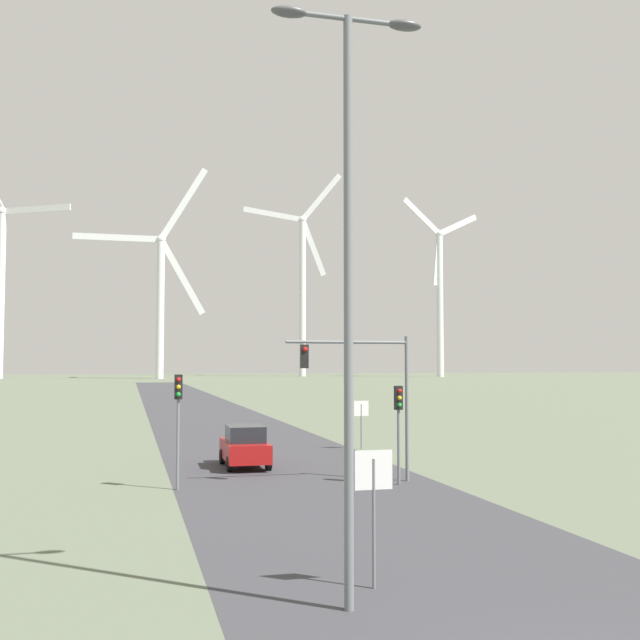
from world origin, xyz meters
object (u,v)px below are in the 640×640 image
Objects in this scene: traffic_light_post_near_left at (178,405)px; wind_turbine_left at (1,274)px; stop_sign_near at (374,491)px; wind_turbine_right at (302,281)px; wind_turbine_far_right at (440,290)px; traffic_light_mast_overhead at (364,376)px; traffic_light_post_near_right at (399,412)px; car_approaching at (245,446)px; streetlamp at (348,238)px; wind_turbine_center at (161,288)px; stop_sign_far at (361,415)px.

wind_turbine_left is (-37.67, 202.27, 26.91)m from traffic_light_post_near_left.
wind_turbine_left reaches higher than stop_sign_near.
wind_turbine_right reaches higher than wind_turbine_far_right.
traffic_light_mast_overhead is 0.08× the size of wind_turbine_right.
traffic_light_post_near_left is 218.08m from wind_turbine_far_right.
car_approaching is at bearing 128.57° from traffic_light_post_near_right.
car_approaching is (-3.78, 5.39, -3.15)m from traffic_light_mast_overhead.
streetlamp is 221.30m from wind_turbine_left.
wind_turbine_left is at bearing 101.73° from car_approaching.
stop_sign_near is at bearing -76.48° from traffic_light_post_near_left.
wind_turbine_right is at bearing 76.33° from car_approaching.
wind_turbine_center is at bearing -176.25° from wind_turbine_far_right.
traffic_light_mast_overhead reaches higher than traffic_light_post_near_right.
wind_turbine_right reaches higher than wind_turbine_center.
car_approaching is at bearing 125.00° from traffic_light_mast_overhead.
traffic_light_mast_overhead is (3.89, 12.80, 2.10)m from stop_sign_near.
wind_turbine_right is (47.89, 27.53, 6.34)m from wind_turbine_center.
wind_turbine_far_right is at bearing 66.09° from traffic_light_post_near_right.
stop_sign_near reaches higher than stop_sign_far.
wind_turbine_far_right is (91.69, 189.56, 27.12)m from car_approaching.
traffic_light_mast_overhead is (7.02, -0.22, 1.02)m from traffic_light_post_near_left.
wind_turbine_center is at bearing 88.97° from stop_sign_near.
stop_sign_far is 0.46× the size of traffic_light_mast_overhead.
stop_sign_far is at bearing 45.49° from traffic_light_post_near_left.
wind_turbine_far_right is at bearing 65.73° from traffic_light_mast_overhead.
wind_turbine_far_right reaches higher than traffic_light_post_near_right.
traffic_light_post_near_right is 0.07× the size of wind_turbine_far_right.
traffic_light_mast_overhead is at bearing -55.00° from car_approaching.
stop_sign_near is 13.54m from traffic_light_mast_overhead.
wind_turbine_right reaches higher than traffic_light_post_near_right.
stop_sign_far is 0.04× the size of wind_turbine_center.
car_approaching is 0.07× the size of wind_turbine_far_right.
traffic_light_post_near_left is 0.07× the size of wind_turbine_center.
traffic_light_mast_overhead reaches higher than stop_sign_near.
stop_sign_far is at bearing -88.87° from wind_turbine_center.
stop_sign_far is (7.14, 23.46, -0.17)m from stop_sign_near.
traffic_light_post_near_left is 8.21m from traffic_light_post_near_right.
wind_turbine_right is (51.41, 211.29, 31.20)m from car_approaching.
wind_turbine_left is 132.83m from wind_turbine_far_right.
traffic_light_post_near_right is 215.58m from wind_turbine_far_right.
streetlamp is 229.51m from wind_turbine_far_right.
wind_turbine_center is at bearing 91.13° from stop_sign_far.
car_approaching is (0.11, 18.19, -1.05)m from stop_sign_near.
wind_turbine_right reaches higher than wind_turbine_left.
stop_sign_near is 0.68× the size of car_approaching.
streetlamp reaches higher than car_approaching.
traffic_light_post_near_left is at bearing 178.24° from traffic_light_mast_overhead.
traffic_light_post_near_right is at bearing -77.30° from wind_turbine_left.
streetlamp is at bearing -113.92° from wind_turbine_far_right.
streetlamp is 14.88m from traffic_light_post_near_left.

